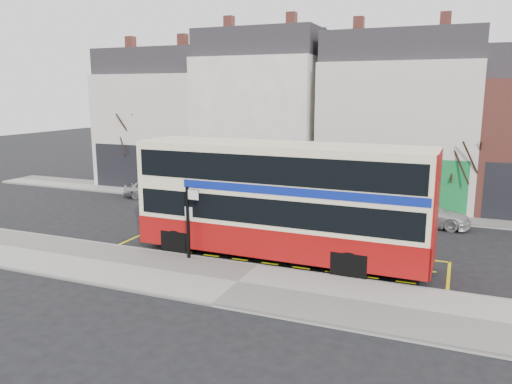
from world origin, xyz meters
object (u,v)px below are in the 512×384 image
at_px(street_tree_left, 130,123).
at_px(street_tree_right, 467,150).
at_px(car_silver, 153,188).
at_px(car_white, 425,213).
at_px(bus_stop_post, 189,216).
at_px(double_decker_bus, 282,199).
at_px(car_grey, 354,204).

relative_size(street_tree_left, street_tree_right, 1.25).
height_order(car_silver, car_white, car_white).
bearing_deg(bus_stop_post, street_tree_right, 54.91).
bearing_deg(car_white, street_tree_right, -29.19).
bearing_deg(double_decker_bus, car_silver, 145.65).
xyz_separation_m(car_silver, street_tree_right, (18.78, 2.03, 3.12)).
distance_m(car_silver, car_grey, 13.19).
relative_size(car_grey, street_tree_left, 0.59).
height_order(bus_stop_post, car_grey, bus_stop_post).
bearing_deg(car_grey, car_white, -81.09).
height_order(double_decker_bus, car_white, double_decker_bus).
distance_m(double_decker_bus, street_tree_right, 12.53).
bearing_deg(street_tree_right, street_tree_left, 179.01).
bearing_deg(street_tree_left, bus_stop_post, -46.54).
xyz_separation_m(double_decker_bus, street_tree_left, (-15.16, 10.75, 2.16)).
relative_size(car_silver, car_grey, 0.89).
distance_m(bus_stop_post, street_tree_left, 17.42).
distance_m(street_tree_left, street_tree_right, 22.12).
distance_m(bus_stop_post, car_white, 12.85).
bearing_deg(street_tree_left, double_decker_bus, -35.33).
height_order(bus_stop_post, car_white, bus_stop_post).
height_order(double_decker_bus, car_silver, double_decker_bus).
bearing_deg(car_white, bus_stop_post, 144.57).
bearing_deg(street_tree_right, bus_stop_post, -130.28).
relative_size(double_decker_bus, car_white, 2.70).
relative_size(bus_stop_post, street_tree_right, 0.54).
xyz_separation_m(bus_stop_post, car_white, (8.47, 9.58, -1.28)).
bearing_deg(car_grey, bus_stop_post, 175.49).
bearing_deg(car_grey, street_tree_right, -52.41).
height_order(double_decker_bus, car_grey, double_decker_bus).
relative_size(double_decker_bus, street_tree_right, 2.20).
bearing_deg(bus_stop_post, car_grey, 70.85).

